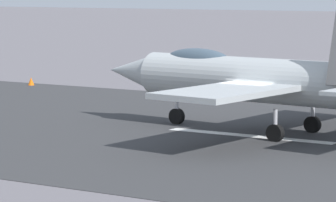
{
  "coord_description": "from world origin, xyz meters",
  "views": [
    {
      "loc": [
        -18.9,
        37.51,
        6.59
      ],
      "look_at": [
        0.3,
        6.34,
        2.2
      ],
      "focal_mm": 102.55,
      "sensor_mm": 36.0,
      "label": 1
    }
  ],
  "objects": [
    {
      "name": "marker_cone_mid",
      "position": [
        5.6,
        -11.87,
        0.28
      ],
      "size": [
        0.44,
        0.44,
        0.55
      ],
      "primitive_type": "cone",
      "color": "orange",
      "rests_on": "ground"
    },
    {
      "name": "fighter_jet",
      "position": [
        0.05,
        -1.02,
        2.47
      ],
      "size": [
        16.83,
        14.84,
        5.68
      ],
      "color": "#ACB1B3",
      "rests_on": "ground"
    },
    {
      "name": "runway_strip",
      "position": [
        -0.02,
        0.0,
        0.01
      ],
      "size": [
        240.0,
        26.0,
        0.02
      ],
      "color": "#353537",
      "rests_on": "ground"
    },
    {
      "name": "ground_plane",
      "position": [
        0.0,
        0.0,
        0.0
      ],
      "size": [
        400.0,
        400.0,
        0.0
      ],
      "primitive_type": "plane",
      "color": "slate"
    },
    {
      "name": "marker_cone_far",
      "position": [
        22.25,
        -11.87,
        0.28
      ],
      "size": [
        0.44,
        0.44,
        0.55
      ],
      "primitive_type": "cone",
      "color": "orange",
      "rests_on": "ground"
    }
  ]
}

